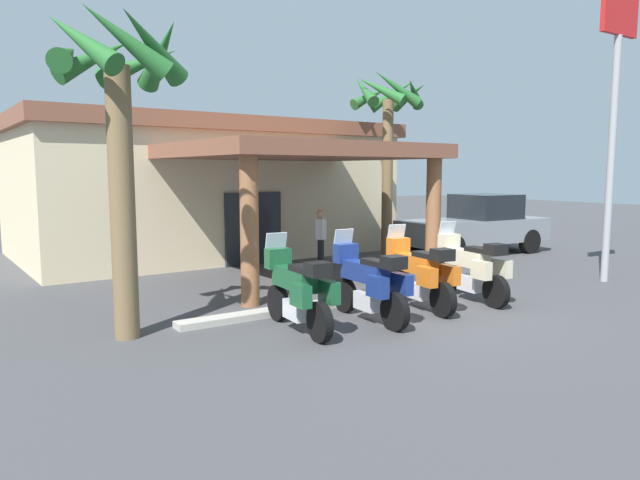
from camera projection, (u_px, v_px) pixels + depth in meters
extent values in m
plane|color=#424244|center=(414.00, 311.00, 11.27)|extent=(80.00, 80.00, 0.00)
cube|color=beige|center=(203.00, 195.00, 19.47)|extent=(11.56, 7.24, 3.84)
cube|color=#1E2328|center=(254.00, 229.00, 16.75)|extent=(1.80, 0.16, 2.10)
cube|color=brown|center=(300.00, 151.00, 14.52)|extent=(6.20, 5.21, 0.35)
cylinder|color=brown|center=(249.00, 231.00, 11.50)|extent=(0.37, 0.37, 3.02)
cylinder|color=brown|center=(433.00, 219.00, 14.53)|extent=(0.37, 0.37, 3.02)
cube|color=brown|center=(201.00, 130.00, 19.21)|extent=(11.97, 7.65, 0.44)
cylinder|color=black|center=(278.00, 303.00, 10.48)|extent=(0.19, 0.67, 0.66)
cylinder|color=black|center=(320.00, 322.00, 9.14)|extent=(0.19, 0.67, 0.66)
cube|color=silver|center=(298.00, 310.00, 9.78)|extent=(0.36, 0.58, 0.32)
cube|color=#19512D|center=(294.00, 279.00, 9.85)|extent=(0.39, 1.17, 0.34)
cube|color=black|center=(303.00, 269.00, 9.53)|extent=(0.33, 0.62, 0.10)
cube|color=#19512D|center=(278.00, 258.00, 10.37)|extent=(0.46, 0.27, 0.36)
cube|color=#B2BCC6|center=(276.00, 242.00, 10.40)|extent=(0.41, 0.15, 0.36)
cube|color=#19512D|center=(301.00, 295.00, 9.09)|extent=(0.21, 0.45, 0.36)
cube|color=#19512D|center=(329.00, 292.00, 9.35)|extent=(0.21, 0.45, 0.36)
cube|color=black|center=(318.00, 269.00, 9.08)|extent=(0.38, 0.35, 0.22)
cylinder|color=black|center=(345.00, 295.00, 11.13)|extent=(0.17, 0.67, 0.66)
cylinder|color=black|center=(395.00, 312.00, 9.81)|extent=(0.17, 0.67, 0.66)
cube|color=silver|center=(369.00, 301.00, 10.45)|extent=(0.35, 0.58, 0.32)
cube|color=navy|center=(365.00, 272.00, 10.51)|extent=(0.36, 1.16, 0.34)
cube|color=black|center=(376.00, 263.00, 10.19)|extent=(0.31, 0.61, 0.10)
cube|color=navy|center=(346.00, 253.00, 11.02)|extent=(0.45, 0.26, 0.36)
cube|color=#B2BCC6|center=(343.00, 238.00, 11.05)|extent=(0.41, 0.14, 0.36)
cube|color=navy|center=(378.00, 287.00, 9.76)|extent=(0.20, 0.45, 0.36)
cube|color=navy|center=(402.00, 284.00, 10.02)|extent=(0.20, 0.45, 0.36)
cube|color=black|center=(394.00, 262.00, 9.75)|extent=(0.38, 0.34, 0.22)
cylinder|color=black|center=(397.00, 285.00, 12.11)|extent=(0.23, 0.67, 0.66)
cylinder|color=black|center=(443.00, 300.00, 10.72)|extent=(0.23, 0.67, 0.66)
cube|color=silver|center=(419.00, 290.00, 11.39)|extent=(0.40, 0.60, 0.32)
cube|color=orange|center=(416.00, 264.00, 11.46)|extent=(0.46, 1.18, 0.34)
cube|color=black|center=(426.00, 255.00, 11.12)|extent=(0.36, 0.63, 0.10)
cube|color=orange|center=(398.00, 246.00, 11.99)|extent=(0.47, 0.30, 0.36)
cube|color=#B2BCC6|center=(396.00, 233.00, 12.03)|extent=(0.41, 0.17, 0.36)
cube|color=orange|center=(427.00, 277.00, 10.69)|extent=(0.24, 0.46, 0.36)
cube|color=orange|center=(450.00, 275.00, 10.91)|extent=(0.24, 0.46, 0.36)
cube|color=black|center=(442.00, 255.00, 10.66)|extent=(0.40, 0.37, 0.22)
cylinder|color=black|center=(447.00, 279.00, 12.84)|extent=(0.24, 0.67, 0.66)
cylinder|color=black|center=(496.00, 292.00, 11.45)|extent=(0.24, 0.67, 0.66)
cube|color=silver|center=(471.00, 283.00, 12.12)|extent=(0.40, 0.60, 0.32)
cube|color=beige|center=(467.00, 258.00, 12.19)|extent=(0.47, 1.18, 0.34)
cube|color=black|center=(479.00, 250.00, 11.85)|extent=(0.37, 0.64, 0.10)
cube|color=beige|center=(449.00, 242.00, 12.73)|extent=(0.47, 0.30, 0.36)
cube|color=#B2BCC6|center=(447.00, 229.00, 12.77)|extent=(0.41, 0.18, 0.36)
cube|color=beige|center=(481.00, 270.00, 11.42)|extent=(0.24, 0.46, 0.36)
cube|color=beige|center=(502.00, 268.00, 11.64)|extent=(0.24, 0.46, 0.36)
cube|color=black|center=(496.00, 249.00, 11.39)|extent=(0.40, 0.37, 0.22)
cylinder|color=black|center=(321.00, 254.00, 16.14)|extent=(0.14, 0.14, 0.81)
cylinder|color=black|center=(320.00, 253.00, 16.31)|extent=(0.14, 0.14, 0.81)
cylinder|color=white|center=(321.00, 229.00, 16.14)|extent=(0.32, 0.32, 0.57)
cylinder|color=white|center=(323.00, 229.00, 15.93)|extent=(0.09, 0.09, 0.54)
cylinder|color=white|center=(319.00, 227.00, 16.35)|extent=(0.09, 0.09, 0.54)
sphere|color=tan|center=(321.00, 214.00, 16.09)|extent=(0.22, 0.22, 0.22)
cylinder|color=black|center=(491.00, 236.00, 20.55)|extent=(0.81, 0.29, 0.80)
cylinder|color=black|center=(530.00, 241.00, 19.10)|extent=(0.81, 0.29, 0.80)
cylinder|color=black|center=(416.00, 242.00, 18.84)|extent=(0.81, 0.29, 0.80)
cylinder|color=black|center=(453.00, 248.00, 17.38)|extent=(0.81, 0.29, 0.80)
cube|color=gray|center=(474.00, 230.00, 18.93)|extent=(5.30, 2.18, 0.75)
cube|color=black|center=(486.00, 206.00, 19.09)|extent=(1.89, 1.84, 0.80)
cylinder|color=brown|center=(122.00, 205.00, 9.18)|extent=(0.40, 0.40, 4.33)
cone|color=#236028|center=(160.00, 54.00, 9.32)|extent=(0.44, 1.39, 1.10)
cone|color=#236028|center=(138.00, 65.00, 9.60)|extent=(1.31, 1.27, 0.77)
cone|color=#236028|center=(95.00, 58.00, 9.38)|extent=(1.46, 0.68, 1.00)
cone|color=#236028|center=(67.00, 54.00, 8.74)|extent=(0.83, 1.50, 0.77)
cone|color=#236028|center=(81.00, 40.00, 8.24)|extent=(1.07, 1.35, 1.08)
cone|color=#236028|center=(125.00, 39.00, 8.28)|extent=(1.38, 0.46, 1.13)
cone|color=#236028|center=(152.00, 45.00, 8.60)|extent=(1.36, 1.02, 1.09)
cylinder|color=brown|center=(387.00, 179.00, 18.08)|extent=(0.34, 0.34, 4.90)
cone|color=#236028|center=(409.00, 96.00, 18.15)|extent=(0.52, 1.64, 0.86)
cone|color=#236028|center=(392.00, 95.00, 18.52)|extent=(1.28, 1.41, 1.12)
cone|color=#236028|center=(372.00, 96.00, 18.41)|extent=(1.60, 0.40, 0.99)
cone|color=#236028|center=(365.00, 90.00, 17.52)|extent=(0.75, 1.57, 1.15)
cone|color=#236028|center=(380.00, 89.00, 17.05)|extent=(1.14, 1.52, 1.04)
cone|color=#236028|center=(397.00, 87.00, 16.99)|extent=(1.54, 0.92, 1.17)
cone|color=#236028|center=(414.00, 93.00, 17.52)|extent=(1.50, 1.26, 0.89)
cylinder|color=#99999E|center=(611.00, 161.00, 13.94)|extent=(0.18, 0.18, 5.89)
cube|color=red|center=(620.00, 11.00, 13.53)|extent=(1.40, 0.12, 1.10)
cube|color=#ADA89E|center=(355.00, 299.00, 11.99)|extent=(7.67, 0.36, 0.12)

